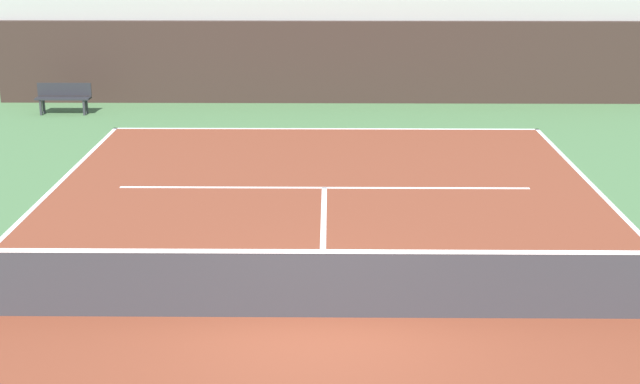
{
  "coord_description": "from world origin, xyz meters",
  "views": [
    {
      "loc": [
        0.11,
        -11.74,
        5.19
      ],
      "look_at": [
        -0.04,
        2.0,
        1.2
      ],
      "focal_mm": 52.64,
      "sensor_mm": 36.0,
      "label": 1
    }
  ],
  "objects": [
    {
      "name": "tennis_net",
      "position": [
        0.0,
        0.0,
        0.51
      ],
      "size": [
        11.08,
        0.08,
        1.07
      ],
      "color": "black",
      "rests_on": "court_surface"
    },
    {
      "name": "back_wall",
      "position": [
        0.0,
        15.67,
        1.19
      ],
      "size": [
        19.29,
        0.3,
        2.38
      ],
      "primitive_type": "cube",
      "color": "#33231E",
      "rests_on": "ground_plane"
    },
    {
      "name": "stands_tier_lower",
      "position": [
        0.0,
        17.02,
        1.48
      ],
      "size": [
        19.29,
        2.4,
        2.97
      ],
      "primitive_type": "cube",
      "color": "#9E9E99",
      "rests_on": "ground_plane"
    },
    {
      "name": "player_bench",
      "position": [
        -7.29,
        13.88,
        0.51
      ],
      "size": [
        1.5,
        0.4,
        0.85
      ],
      "color": "#232328",
      "rests_on": "ground_plane"
    },
    {
      "name": "court_surface",
      "position": [
        0.0,
        0.0,
        0.01
      ],
      "size": [
        11.0,
        24.0,
        0.01
      ],
      "primitive_type": "cube",
      "color": "brown",
      "rests_on": "ground_plane"
    },
    {
      "name": "centre_service_line",
      "position": [
        0.0,
        3.2,
        0.01
      ],
      "size": [
        0.1,
        6.4,
        0.0
      ],
      "primitive_type": "cube",
      "color": "white",
      "rests_on": "court_surface"
    },
    {
      "name": "baseline_far",
      "position": [
        0.0,
        11.95,
        0.01
      ],
      "size": [
        11.0,
        0.1,
        0.0
      ],
      "primitive_type": "cube",
      "color": "white",
      "rests_on": "court_surface"
    },
    {
      "name": "stands_tier_upper",
      "position": [
        0.0,
        19.42,
        2.0
      ],
      "size": [
        19.29,
        2.4,
        4.01
      ],
      "primitive_type": "cube",
      "color": "#9E9E99",
      "rests_on": "ground_plane"
    },
    {
      "name": "ground_plane",
      "position": [
        0.0,
        0.0,
        0.0
      ],
      "size": [
        80.0,
        80.0,
        0.0
      ],
      "primitive_type": "plane",
      "color": "#477042"
    },
    {
      "name": "service_line_far",
      "position": [
        0.0,
        6.4,
        0.01
      ],
      "size": [
        8.26,
        0.1,
        0.0
      ],
      "primitive_type": "cube",
      "color": "white",
      "rests_on": "court_surface"
    }
  ]
}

